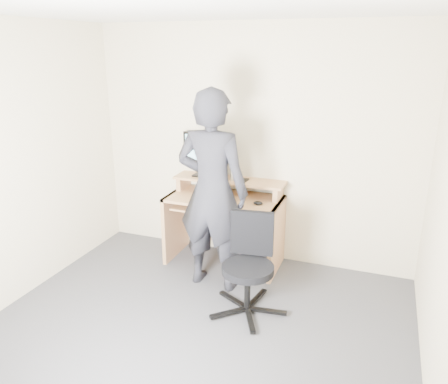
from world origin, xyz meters
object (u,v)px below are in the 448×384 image
Objects in this scene: desk at (227,213)px; monitor at (203,151)px; person at (212,192)px; office_chair at (249,261)px.

monitor reaches higher than desk.
person is (0.35, -0.61, -0.23)m from monitor.
desk is 2.45× the size of monitor.
office_chair is at bearing -58.44° from desk.
desk is 0.99m from office_chair.
desk reaches higher than office_chair.
monitor is at bearing 124.33° from office_chair.
desk is 0.68m from person.
monitor is 0.25× the size of person.
monitor is at bearing -57.46° from person.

